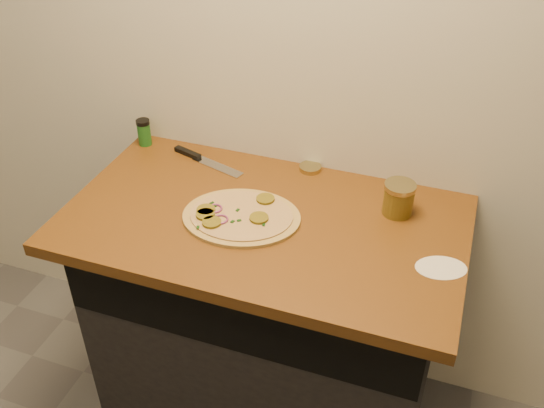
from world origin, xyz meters
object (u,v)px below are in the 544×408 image
at_px(pizza, 240,216).
at_px(salsa_jar, 399,199).
at_px(chefs_knife, 202,159).
at_px(spice_shaker, 144,132).

height_order(pizza, salsa_jar, salsa_jar).
xyz_separation_m(pizza, chefs_knife, (-0.25, 0.26, -0.00)).
bearing_deg(pizza, chefs_knife, 133.42).
height_order(pizza, spice_shaker, spice_shaker).
distance_m(pizza, chefs_knife, 0.36).
xyz_separation_m(chefs_knife, spice_shaker, (-0.24, 0.04, 0.04)).
distance_m(salsa_jar, spice_shaker, 0.93).
distance_m(chefs_knife, salsa_jar, 0.69).
bearing_deg(salsa_jar, chefs_knife, 173.55).
relative_size(chefs_knife, salsa_jar, 2.77).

